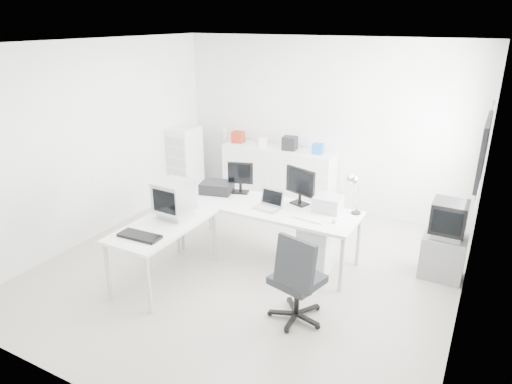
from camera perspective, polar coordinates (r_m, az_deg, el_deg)
The scene contains 30 objects.
floor at distance 6.03m, azimuth -0.91°, elevation -9.51°, with size 5.00×5.00×0.01m, color beige.
ceiling at distance 5.20m, azimuth -1.10°, elevation 18.11°, with size 5.00×5.00×0.01m, color white.
back_wall at distance 7.66m, azimuth 8.24°, elevation 8.25°, with size 5.00×0.02×2.80m, color silver.
left_wall at distance 6.98m, azimuth -19.34°, elevation 6.03°, with size 0.02×5.00×2.80m, color silver.
right_wall at distance 4.83m, azimuth 25.90°, elevation -1.34°, with size 0.02×5.00×2.80m, color silver.
window at distance 5.92m, azimuth 26.78°, elevation 4.42°, with size 0.02×1.20×1.10m, color white, non-canonical shape.
wall_picture at distance 4.78m, azimuth 26.57°, elevation 4.69°, with size 0.04×0.90×0.60m, color black, non-canonical shape.
main_desk at distance 6.14m, azimuth 1.40°, elevation -4.95°, with size 2.40×0.80×0.75m, color white, non-canonical shape.
side_desk at distance 5.74m, azimuth -11.33°, elevation -7.34°, with size 0.70×1.40×0.75m, color white, non-canonical shape.
drawer_pedestal at distance 5.97m, azimuth 7.66°, elevation -6.76°, with size 0.40×0.50×0.60m, color white.
inkjet_printer at distance 6.44m, azimuth -4.92°, elevation 0.59°, with size 0.43×0.33×0.15m, color black.
lcd_monitor_small at distance 6.36m, azimuth -1.95°, elevation 1.81°, with size 0.35×0.20×0.45m, color black, non-canonical shape.
lcd_monitor_large at distance 5.97m, azimuth 5.54°, elevation 0.65°, with size 0.47×0.19×0.49m, color black, non-canonical shape.
laptop at distance 5.85m, azimuth 1.44°, elevation -1.26°, with size 0.29×0.30×0.20m, color #B7B7BA, non-canonical shape.
white_keyboard at distance 5.62m, azimuth 6.68°, elevation -3.36°, with size 0.39×0.12×0.02m, color white.
white_mouse at distance 5.56m, azimuth 9.75°, elevation -3.53°, with size 0.06×0.06×0.06m, color white.
laser_printer at distance 5.87m, azimuth 8.97°, elevation -1.44°, with size 0.34×0.29×0.19m, color #AEAEAE.
desk_lamp at distance 5.79m, azimuth 12.58°, elevation -0.32°, with size 0.17×0.17×0.51m, color silver, non-canonical shape.
crt_monitor at distance 5.66m, azimuth -10.19°, elevation -0.78°, with size 0.42×0.42×0.49m, color #B7B7BA, non-canonical shape.
black_keyboard at distance 5.30m, azimuth -14.34°, elevation -5.35°, with size 0.50×0.20×0.03m, color black.
office_chair at distance 4.88m, azimuth 5.22°, elevation -10.33°, with size 0.61×0.61×1.06m, color #2A2D30, non-canonical shape.
tv_cabinet at distance 6.19m, azimuth 22.28°, elevation -7.48°, with size 0.51×0.41×0.55m, color slate.
crt_tv at distance 5.98m, azimuth 22.94°, elevation -3.24°, with size 0.50×0.48×0.45m, color black, non-canonical shape.
sideboard at distance 7.92m, azimuth 2.80°, elevation 2.04°, with size 1.98×0.49×0.99m, color white.
clutter_box_a at distance 8.11m, azimuth -2.26°, elevation 6.87°, with size 0.20×0.17×0.20m, color #9E2516.
clutter_box_b at distance 7.88m, azimuth 0.90°, elevation 6.29°, with size 0.15×0.13×0.15m, color white.
clutter_box_c at distance 7.66m, azimuth 4.24°, elevation 6.10°, with size 0.22×0.20×0.22m, color black.
clutter_box_d at distance 7.49m, azimuth 7.74°, elevation 5.38°, with size 0.17×0.14×0.17m, color blue.
clutter_bottle at distance 8.29m, azimuth -3.93°, elevation 7.24°, with size 0.07×0.07×0.22m, color white.
filing_cabinet at distance 8.30m, azimuth -8.81°, elevation 3.70°, with size 0.44×0.53×1.26m, color white.
Camera 1 is at (2.54, -4.53, 3.06)m, focal length 32.00 mm.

